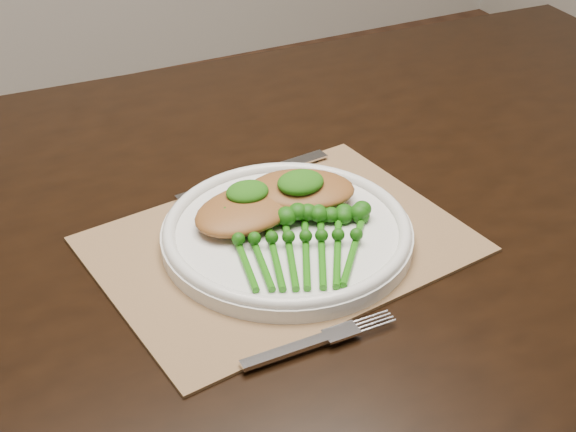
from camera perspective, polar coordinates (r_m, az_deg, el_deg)
name	(u,v)px	position (r m, az deg, el deg)	size (l,w,h in m)	color
dining_table	(267,411)	(1.24, -1.53, -13.70)	(1.64, 0.97, 0.75)	black
placemat	(281,244)	(0.92, -0.52, -2.03)	(0.41, 0.30, 0.00)	olive
dinner_plate	(287,232)	(0.91, -0.07, -1.12)	(0.29, 0.29, 0.03)	white
knife	(240,181)	(1.03, -3.47, 2.53)	(0.22, 0.04, 0.01)	silver
fork	(329,337)	(0.79, 2.94, -8.56)	(0.17, 0.02, 0.01)	silver
chicken_fillet_left	(246,210)	(0.92, -2.99, 0.46)	(0.13, 0.09, 0.03)	brown
chicken_fillet_right	(301,189)	(0.95, 0.96, 1.91)	(0.13, 0.09, 0.03)	brown
pesto_dollop_left	(247,192)	(0.93, -2.91, 1.73)	(0.05, 0.04, 0.02)	#14490A
pesto_dollop_right	(301,182)	(0.93, 0.90, 2.41)	(0.06, 0.05, 0.02)	#14490A
broccolini_bundle	(298,253)	(0.87, 0.72, -2.62)	(0.19, 0.20, 0.04)	#1C680D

